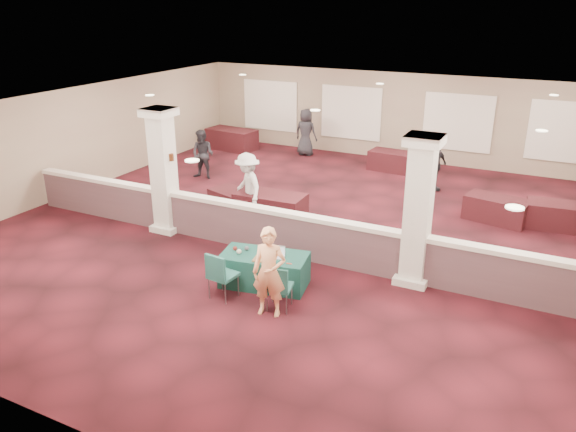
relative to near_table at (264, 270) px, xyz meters
The scene contains 32 objects.
ground 3.06m from the near_table, 94.31° to the left, with size 16.00×16.00×0.00m, color #4A121B.
wall_back 11.10m from the near_table, 91.19° to the left, with size 16.00×0.04×3.20m, color gray.
wall_front 5.13m from the near_table, 92.63° to the right, with size 16.00×0.04×3.20m, color gray.
wall_left 8.86m from the near_table, 159.78° to the left, with size 0.04×16.00×3.20m, color gray.
ceiling 4.17m from the near_table, 94.31° to the left, with size 16.00×16.00×0.02m, color white.
partition_wall 1.56m from the near_table, 98.48° to the left, with size 15.60×0.28×1.10m.
column_left 4.23m from the near_table, 157.68° to the left, with size 0.72×0.72×3.20m.
column_right 3.42m from the near_table, 28.91° to the left, with size 0.72×0.72×3.20m.
sconce_left 4.60m from the near_table, 159.10° to the left, with size 0.12×0.12×0.18m.
sconce_right 4.12m from the near_table, 156.06° to the left, with size 0.12×0.12×0.18m.
near_table is the anchor object (origin of this frame).
conf_chair_main 1.12m from the near_table, 47.32° to the right, with size 0.56×0.56×0.95m.
conf_chair_side 1.09m from the near_table, 117.44° to the right, with size 0.56×0.56×1.01m.
woman 1.30m from the near_table, 56.41° to the right, with size 0.64×0.43×1.77m, color #FDB96E.
far_table_front_left 4.31m from the near_table, 129.32° to the left, with size 1.60×0.80×0.65m, color black.
far_table_front_center 3.71m from the near_table, 116.19° to the left, with size 1.88×0.94×0.76m, color black.
far_table_front_right 7.17m from the near_table, 57.20° to the left, with size 1.64×0.82×0.67m, color black.
far_table_back_left 11.67m from the near_table, 125.22° to the left, with size 1.99×0.99×0.81m, color black.
far_table_back_center 9.47m from the near_table, 90.09° to the left, with size 1.68×0.84×0.68m, color black.
far_table_back_right 8.27m from the near_table, 48.85° to the left, with size 1.68×0.84×0.68m, color black.
attendee_a 7.94m from the near_table, 133.71° to the left, with size 0.79×0.44×1.64m, color black.
attendee_b 3.89m from the near_table, 125.36° to the left, with size 1.19×0.55×1.86m, color silver.
attendee_c 8.08m from the near_table, 77.61° to the left, with size 0.97×0.46×1.65m, color black.
attendee_d 10.70m from the near_table, 110.16° to the left, with size 0.88×0.48×1.79m, color black.
laptop_base 0.46m from the near_table, ahead, with size 0.31×0.22×0.02m, color silver.
laptop_screen 0.55m from the near_table, 22.99° to the left, with size 0.31×0.01×0.21m, color silver.
screen_glow 0.54m from the near_table, 21.71° to the left, with size 0.28×0.00×0.18m, color silver.
knitting 0.43m from the near_table, 67.92° to the right, with size 0.38×0.28×0.03m, color #AC611B.
yarn_cream 0.66m from the near_table, 158.93° to the right, with size 0.10×0.10×0.10m, color beige.
yarn_red 0.77m from the near_table, behind, with size 0.09×0.09×0.09m, color #5D1217.
yarn_grey 0.59m from the near_table, behind, with size 0.10×0.10×0.10m, color #45454A.
scissors 0.76m from the near_table, 12.54° to the right, with size 0.11×0.03×0.01m, color red.
Camera 1 is at (5.40, -12.29, 5.67)m, focal length 35.00 mm.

